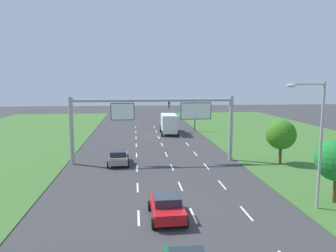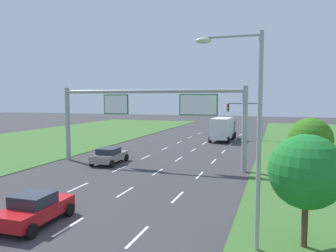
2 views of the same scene
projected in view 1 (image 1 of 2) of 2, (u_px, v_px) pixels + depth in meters
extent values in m
plane|color=#38383A|center=(166.00, 217.00, 20.75)|extent=(200.00, 200.00, 0.00)
cube|color=white|center=(139.00, 218.00, 20.57)|extent=(0.14, 2.40, 0.01)
cube|color=white|center=(138.00, 187.00, 26.49)|extent=(0.14, 2.40, 0.01)
cube|color=white|center=(137.00, 168.00, 32.40)|extent=(0.14, 2.40, 0.01)
cube|color=white|center=(137.00, 155.00, 38.32)|extent=(0.14, 2.40, 0.01)
cube|color=white|center=(136.00, 145.00, 44.24)|extent=(0.14, 2.40, 0.01)
cube|color=white|center=(136.00, 138.00, 50.15)|extent=(0.14, 2.40, 0.01)
cube|color=white|center=(136.00, 132.00, 56.07)|extent=(0.14, 2.40, 0.01)
cube|color=white|center=(136.00, 127.00, 61.98)|extent=(0.14, 2.40, 0.01)
cube|color=white|center=(193.00, 215.00, 20.93)|extent=(0.14, 2.40, 0.01)
cube|color=white|center=(180.00, 186.00, 26.84)|extent=(0.14, 2.40, 0.01)
cube|color=white|center=(172.00, 167.00, 32.76)|extent=(0.14, 2.40, 0.01)
cube|color=white|center=(166.00, 154.00, 38.67)|extent=(0.14, 2.40, 0.01)
cube|color=white|center=(162.00, 145.00, 44.59)|extent=(0.14, 2.40, 0.01)
cube|color=white|center=(159.00, 137.00, 50.51)|extent=(0.14, 2.40, 0.01)
cube|color=white|center=(156.00, 132.00, 56.42)|extent=(0.14, 2.40, 0.01)
cube|color=white|center=(154.00, 127.00, 62.34)|extent=(0.14, 2.40, 0.01)
cube|color=white|center=(246.00, 213.00, 21.28)|extent=(0.14, 2.40, 0.01)
cube|color=white|center=(222.00, 185.00, 27.20)|extent=(0.14, 2.40, 0.01)
cube|color=white|center=(206.00, 166.00, 33.11)|extent=(0.14, 2.40, 0.01)
cube|color=white|center=(195.00, 154.00, 39.03)|extent=(0.14, 2.40, 0.01)
cube|color=white|center=(187.00, 144.00, 44.94)|extent=(0.14, 2.40, 0.01)
cube|color=white|center=(181.00, 137.00, 50.86)|extent=(0.14, 2.40, 0.01)
cube|color=white|center=(176.00, 131.00, 56.77)|extent=(0.14, 2.40, 0.01)
cube|color=white|center=(172.00, 127.00, 62.69)|extent=(0.14, 2.40, 0.01)
cube|color=red|center=(167.00, 208.00, 20.46)|extent=(2.00, 3.99, 0.64)
cube|color=#232833|center=(167.00, 200.00, 20.31)|extent=(1.69, 1.70, 0.53)
cylinder|color=black|center=(150.00, 205.00, 21.77)|extent=(0.24, 0.65, 0.64)
cylinder|color=black|center=(178.00, 204.00, 22.02)|extent=(0.24, 0.65, 0.64)
cylinder|color=black|center=(153.00, 224.00, 18.98)|extent=(0.24, 0.65, 0.64)
cylinder|color=black|center=(186.00, 222.00, 19.23)|extent=(0.24, 0.65, 0.64)
cube|color=gray|center=(118.00, 158.00, 34.06)|extent=(2.08, 4.32, 0.61)
cube|color=#232833|center=(118.00, 153.00, 33.79)|extent=(1.74, 2.01, 0.53)
cylinder|color=black|center=(109.00, 158.00, 35.51)|extent=(0.24, 0.65, 0.64)
cylinder|color=black|center=(127.00, 157.00, 35.78)|extent=(0.24, 0.65, 0.64)
cylinder|color=black|center=(108.00, 165.00, 32.42)|extent=(0.24, 0.65, 0.64)
cylinder|color=black|center=(128.00, 164.00, 32.68)|extent=(0.24, 0.65, 0.64)
cube|color=navy|center=(167.00, 122.00, 57.36)|extent=(2.25, 2.15, 2.20)
cube|color=silver|center=(169.00, 123.00, 53.38)|extent=(2.50, 5.64, 2.80)
cylinder|color=black|center=(161.00, 128.00, 57.91)|extent=(0.30, 0.91, 0.90)
cylinder|color=black|center=(173.00, 128.00, 58.09)|extent=(0.30, 0.91, 0.90)
cylinder|color=black|center=(161.00, 130.00, 55.64)|extent=(0.30, 0.91, 0.90)
cylinder|color=black|center=(175.00, 130.00, 55.82)|extent=(0.30, 0.91, 0.90)
cylinder|color=black|center=(162.00, 134.00, 51.30)|extent=(0.30, 0.91, 0.90)
cylinder|color=black|center=(178.00, 133.00, 51.49)|extent=(0.30, 0.91, 0.90)
cylinder|color=#9EA0A5|center=(71.00, 131.00, 33.57)|extent=(0.44, 0.44, 7.00)
cylinder|color=#9EA0A5|center=(231.00, 129.00, 35.27)|extent=(0.44, 0.44, 7.00)
cylinder|color=#9EA0A5|center=(153.00, 100.00, 34.01)|extent=(16.80, 0.32, 0.32)
cube|color=#0C5B28|center=(123.00, 112.00, 33.84)|extent=(2.44, 0.12, 1.80)
cube|color=white|center=(123.00, 112.00, 33.78)|extent=(2.28, 0.01, 1.64)
cube|color=#0C5B28|center=(196.00, 111.00, 34.62)|extent=(3.29, 0.12, 1.80)
cube|color=white|center=(196.00, 111.00, 34.56)|extent=(3.13, 0.01, 1.64)
cylinder|color=#47494F|center=(195.00, 115.00, 56.71)|extent=(0.20, 0.20, 5.60)
cylinder|color=#47494F|center=(182.00, 101.00, 56.15)|extent=(4.50, 0.14, 0.14)
cube|color=black|center=(169.00, 105.00, 56.01)|extent=(0.32, 0.36, 1.10)
sphere|color=red|center=(169.00, 103.00, 55.76)|extent=(0.22, 0.22, 0.22)
sphere|color=orange|center=(169.00, 105.00, 55.81)|extent=(0.22, 0.22, 0.22)
sphere|color=green|center=(169.00, 107.00, 55.86)|extent=(0.22, 0.22, 0.22)
cylinder|color=#9EA0A5|center=(321.00, 147.00, 21.47)|extent=(0.18, 0.18, 8.50)
cylinder|color=#9EA0A5|center=(308.00, 84.00, 20.81)|extent=(2.20, 0.10, 0.10)
ellipsoid|color=silver|center=(292.00, 86.00, 20.71)|extent=(0.64, 0.32, 0.24)
cylinder|color=#513823|center=(335.00, 189.00, 22.95)|extent=(0.24, 0.24, 2.01)
cylinder|color=#513823|center=(280.00, 155.00, 34.09)|extent=(0.30, 0.30, 1.95)
sphere|color=#31701A|center=(281.00, 135.00, 33.81)|extent=(3.06, 3.06, 3.06)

